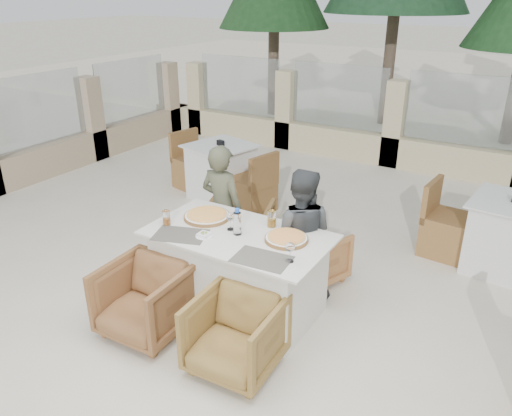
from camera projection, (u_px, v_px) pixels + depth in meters
The scene contains 23 objects.
ground at pixel (232, 308), 4.64m from camera, with size 80.00×80.00×0.00m, color beige.
sand_patch at pixel (480, 83), 15.61m from camera, with size 30.00×16.00×0.01m, color #F3E6C7.
perimeter_wall_far at pixel (395, 118), 8.08m from camera, with size 10.00×0.34×1.60m, color #C9BB8E, non-canonical shape.
perimeter_wall_left at pixel (40, 126), 7.62m from camera, with size 0.34×7.00×1.60m, color tan, non-canonical shape.
dining_table at pixel (239, 272), 4.49m from camera, with size 1.60×0.90×0.77m, color beige, non-canonical shape.
placemat_near_left at pixel (180, 235), 4.31m from camera, with size 0.45×0.30×0.00m, color #545048.
placemat_near_right at pixel (262, 259), 3.93m from camera, with size 0.45×0.30×0.00m, color #5B584E.
pizza_left at pixel (207, 215), 4.62m from camera, with size 0.43×0.43×0.06m, color orange.
pizza_right at pixel (286, 238), 4.21m from camera, with size 0.37×0.37×0.05m, color orange.
water_bottle at pixel (237, 222), 4.28m from camera, with size 0.07×0.07×0.24m, color #9DB3CE.
wine_glass_centre at pixel (230, 220), 4.37m from camera, with size 0.08×0.08×0.18m, color silver, non-canonical shape.
wine_glass_corner at pixel (290, 251), 3.86m from camera, with size 0.08×0.08×0.18m, color white, non-canonical shape.
beer_glass_left at pixel (166, 218), 4.47m from camera, with size 0.07×0.07×0.14m, color orange.
beer_glass_right at pixel (272, 219), 4.44m from camera, with size 0.08×0.08×0.15m, color orange.
olive_dish at pixel (204, 234), 4.28m from camera, with size 0.11×0.11×0.04m, color white, non-canonical shape.
armchair_far_left at pixel (238, 233), 5.35m from camera, with size 0.69×0.71×0.65m, color brown.
armchair_far_right at pixel (312, 255), 5.00m from camera, with size 0.59×0.60×0.55m, color #9C6638.
armchair_near_left at pixel (145, 300), 4.21m from camera, with size 0.67×0.69×0.63m, color brown.
armchair_near_right at pixel (235, 335), 3.81m from camera, with size 0.64×0.66×0.60m, color olive.
diner_left at pixel (222, 209), 5.08m from camera, with size 0.49×0.32×1.34m, color #484A36.
diner_right at pixel (300, 236), 4.57m from camera, with size 0.63×0.49×1.29m, color #3C4042.
bg_table_a at pixel (221, 172), 6.93m from camera, with size 1.64×0.82×0.77m, color silver, non-canonical shape.
bg_table_b at pixel (509, 237), 5.12m from camera, with size 1.64×0.82×0.77m, color silver, non-canonical shape.
Camera 1 is at (2.19, -3.20, 2.73)m, focal length 35.00 mm.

